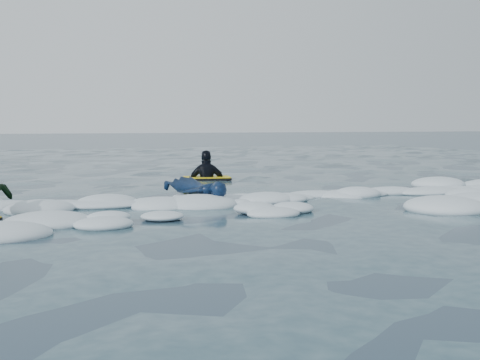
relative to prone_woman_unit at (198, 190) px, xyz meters
name	(u,v)px	position (x,y,z in m)	size (l,w,h in m)	color
ground	(221,218)	(-0.06, -1.63, -0.19)	(120.00, 120.00, 0.00)	#1A353E
foam_band	(203,207)	(-0.06, -0.59, -0.19)	(12.00, 3.10, 0.30)	white
prone_woman_unit	(198,190)	(0.00, 0.00, 0.00)	(1.00, 1.55, 0.37)	black
waiting_rider_unit	(207,185)	(0.95, 3.34, -0.28)	(1.04, 0.64, 1.49)	black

